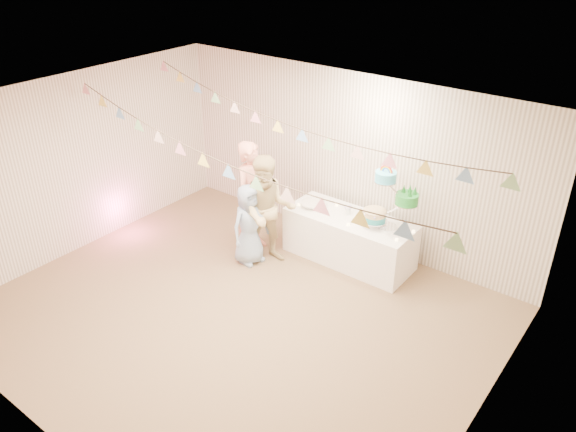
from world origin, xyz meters
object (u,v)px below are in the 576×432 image
Objects in this scene: person_adult_a at (253,197)px; person_child at (249,224)px; cake_stand at (390,196)px; person_adult_b at (268,211)px; table at (349,238)px.

person_adult_a is 1.41× the size of person_child.
person_adult_b reaches higher than cake_stand.
person_child is (-1.11, -0.90, 0.26)m from table.
cake_stand is (0.55, 0.05, 0.83)m from table.
table is 1.52m from person_adult_a.
table is 2.19× the size of cake_stand.
cake_stand is 0.52× the size of person_adult_b.
cake_stand reaches higher than table.
person_adult_b is 0.34m from person_child.
person_child is (-1.66, -0.95, -0.57)m from cake_stand.
table is at bearing -5.74° from person_adult_b.
cake_stand is at bearing -16.40° from person_adult_b.
person_child reaches higher than table.
person_adult_b is at bearing -141.21° from table.
cake_stand is 1.99m from person_adult_a.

